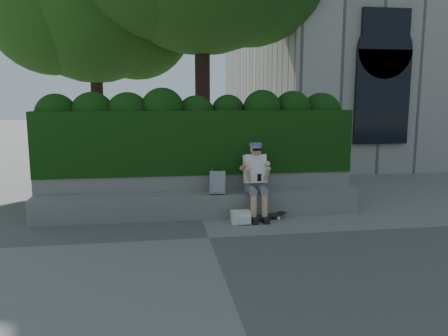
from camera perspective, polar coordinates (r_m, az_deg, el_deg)
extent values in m
plane|color=slate|center=(6.98, -2.00, -9.11)|extent=(80.00, 80.00, 0.00)
cube|color=gray|center=(8.11, -3.08, -4.85)|extent=(6.00, 0.45, 0.45)
cube|color=gray|center=(8.54, -3.41, -3.11)|extent=(6.00, 0.50, 0.75)
cube|color=black|center=(8.61, -3.62, 3.56)|extent=(6.00, 1.00, 1.20)
cylinder|color=black|center=(11.71, -2.79, 7.55)|extent=(0.39, 0.39, 3.73)
cylinder|color=black|center=(12.73, -16.06, 5.18)|extent=(0.33, 0.33, 2.77)
cube|color=slate|center=(8.15, 3.92, -2.38)|extent=(0.36, 0.26, 0.22)
cube|color=white|center=(8.02, 4.05, -0.10)|extent=(0.40, 0.32, 0.55)
sphere|color=tan|center=(7.90, 4.20, 2.39)|extent=(0.21, 0.21, 0.21)
cylinder|color=slate|center=(7.91, 4.17, 3.06)|extent=(0.23, 0.23, 0.06)
cube|color=black|center=(7.70, 4.63, -1.25)|extent=(0.07, 0.02, 0.13)
cylinder|color=tan|center=(7.78, 3.89, -5.32)|extent=(0.11, 0.11, 0.47)
cylinder|color=tan|center=(7.82, 5.33, -5.26)|extent=(0.11, 0.11, 0.47)
cube|color=black|center=(7.77, 3.97, -6.82)|extent=(0.10, 0.26, 0.10)
cube|color=black|center=(7.82, 5.41, -6.75)|extent=(0.10, 0.26, 0.10)
cube|color=black|center=(7.96, 5.17, -6.29)|extent=(0.80, 0.42, 0.02)
cylinder|color=silver|center=(7.77, 3.77, -7.01)|extent=(0.06, 0.04, 0.05)
cylinder|color=silver|center=(7.91, 3.16, -6.71)|extent=(0.06, 0.04, 0.05)
cylinder|color=silver|center=(8.05, 7.13, -6.48)|extent=(0.06, 0.04, 0.05)
cylinder|color=silver|center=(8.18, 6.49, -6.21)|extent=(0.06, 0.04, 0.05)
cube|color=#A9A8AD|center=(7.96, -0.83, -1.91)|extent=(0.31, 0.20, 0.42)
cube|color=white|center=(7.75, 2.19, -6.40)|extent=(0.34, 0.24, 0.22)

